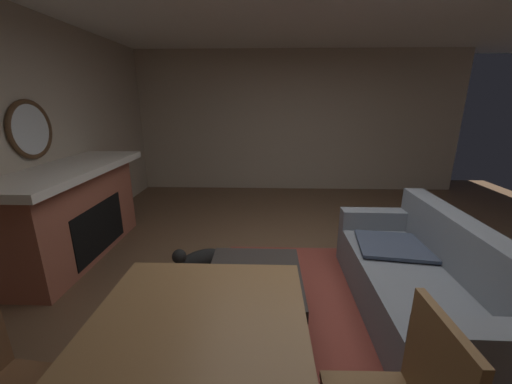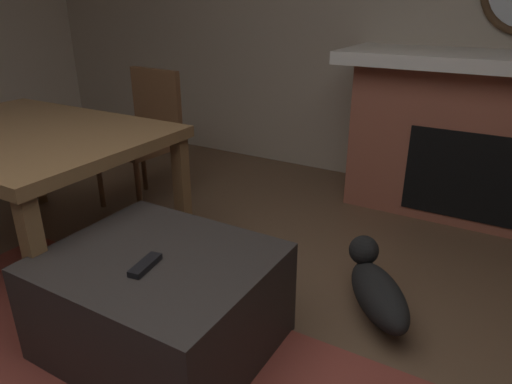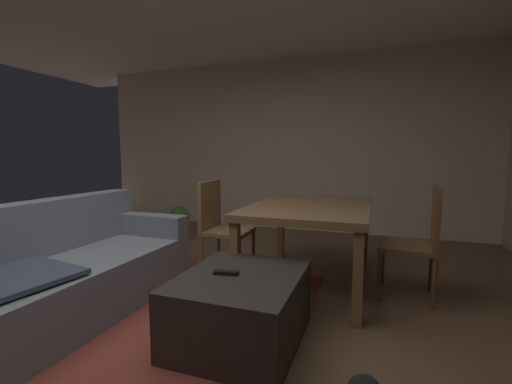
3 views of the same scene
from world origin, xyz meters
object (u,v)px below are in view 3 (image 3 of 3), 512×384
Objects in this scene: dining_table at (310,213)px; dining_chair_north at (220,222)px; dining_chair_south at (420,236)px; ottoman_coffee_table at (241,308)px; tv_remote at (226,273)px; couch at (62,275)px; potted_plant at (179,221)px.

dining_table is 1.57× the size of dining_chair_north.
dining_table is 1.57× the size of dining_chair_south.
dining_chair_south is at bearing -46.20° from ottoman_coffee_table.
tv_remote is 0.11× the size of dining_table.
couch is 2.10× the size of dining_chair_north.
tv_remote is at bearing 164.05° from dining_table.
dining_table is at bearing -25.32° from tv_remote.
dining_table is 0.92m from dining_chair_north.
dining_chair_south is at bearing -57.13° from tv_remote.
couch is 1.38m from ottoman_coffee_table.
tv_remote is 0.17× the size of dining_chair_south.
dining_chair_north reaches higher than potted_plant.
dining_chair_north reaches higher than dining_table.
ottoman_coffee_table is 0.93× the size of dining_chair_north.
dining_table is (1.23, -1.61, 0.36)m from couch.
dining_chair_north is (1.23, -0.70, 0.22)m from couch.
tv_remote is at bearing 132.24° from dining_chair_south.
dining_chair_south is (-0.01, -0.91, -0.14)m from dining_table.
couch is 2.42m from potted_plant.
potted_plant is at bearing 61.72° from dining_table.
dining_chair_south reaches higher than tv_remote.
couch is 2.06m from dining_table.
potted_plant is at bearing 69.29° from dining_chair_south.
dining_chair_north is at bearing -29.57° from couch.
dining_chair_north is (-0.00, 0.91, -0.14)m from dining_table.
dining_table is (1.13, -0.32, 0.21)m from tv_remote.
tv_remote is at bearing -152.40° from dining_chair_north.
couch is 4.41× the size of potted_plant.
ottoman_coffee_table is 1.62m from dining_chair_south.
dining_chair_south is 1.82m from dining_chair_north.
dining_table is (1.11, -0.23, 0.44)m from ottoman_coffee_table.
dining_table is at bearing -89.91° from dining_chair_north.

